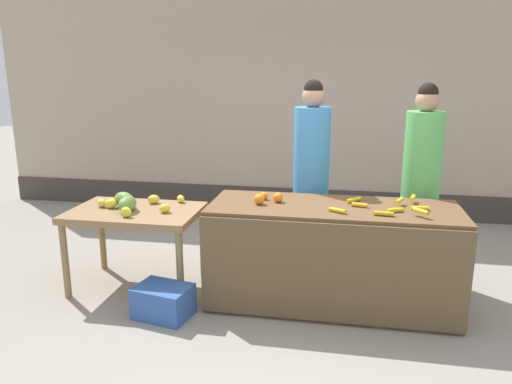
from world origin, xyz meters
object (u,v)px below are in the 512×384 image
at_px(vendor_woman_green_shirt, 420,184).
at_px(produce_sack, 243,233).
at_px(vendor_woman_blue_shirt, 311,179).
at_px(produce_crate, 163,301).

height_order(vendor_woman_green_shirt, produce_sack, vendor_woman_green_shirt).
bearing_deg(produce_sack, vendor_woman_blue_shirt, -14.28).
bearing_deg(produce_crate, vendor_woman_blue_shirt, 45.95).
relative_size(produce_crate, produce_sack, 0.73).
relative_size(vendor_woman_blue_shirt, produce_crate, 4.28).
xyz_separation_m(vendor_woman_blue_shirt, vendor_woman_green_shirt, (1.01, 0.01, -0.01)).
distance_m(vendor_woman_green_shirt, produce_crate, 2.53).
xyz_separation_m(vendor_woman_green_shirt, produce_sack, (-1.71, 0.17, -0.64)).
bearing_deg(vendor_woman_blue_shirt, produce_crate, -134.05).
bearing_deg(produce_crate, produce_sack, 73.37).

